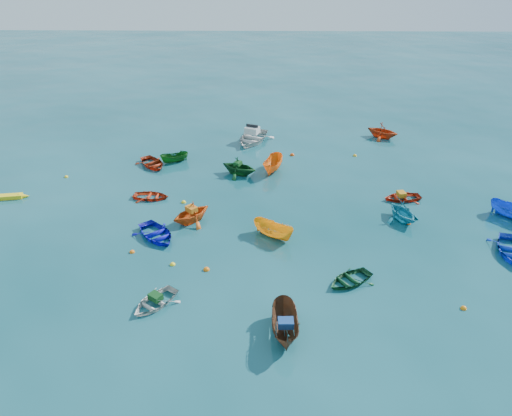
{
  "coord_description": "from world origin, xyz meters",
  "views": [
    {
      "loc": [
        0.52,
        -25.11,
        16.9
      ],
      "look_at": [
        0.0,
        5.0,
        0.4
      ],
      "focal_mm": 35.0,
      "sensor_mm": 36.0,
      "label": 1
    }
  ],
  "objects_px": {
    "dinghy_blue_sw": "(157,237)",
    "dinghy_blue_se": "(511,253)",
    "kayak_yellow": "(0,199)",
    "motorboat_white": "(252,141)",
    "dinghy_white_near": "(155,304)"
  },
  "relations": [
    {
      "from": "dinghy_blue_sw",
      "to": "dinghy_blue_se",
      "type": "height_order",
      "value": "dinghy_blue_se"
    },
    {
      "from": "dinghy_blue_sw",
      "to": "motorboat_white",
      "type": "bearing_deg",
      "value": 33.6
    },
    {
      "from": "dinghy_white_near",
      "to": "motorboat_white",
      "type": "bearing_deg",
      "value": 115.07
    },
    {
      "from": "dinghy_blue_se",
      "to": "motorboat_white",
      "type": "relative_size",
      "value": 0.78
    },
    {
      "from": "kayak_yellow",
      "to": "dinghy_blue_se",
      "type": "bearing_deg",
      "value": -110.6
    },
    {
      "from": "dinghy_blue_sw",
      "to": "dinghy_white_near",
      "type": "relative_size",
      "value": 1.23
    },
    {
      "from": "dinghy_white_near",
      "to": "motorboat_white",
      "type": "xyz_separation_m",
      "value": [
        4.52,
        23.51,
        0.0
      ]
    },
    {
      "from": "dinghy_blue_sw",
      "to": "motorboat_white",
      "type": "height_order",
      "value": "motorboat_white"
    },
    {
      "from": "dinghy_blue_sw",
      "to": "dinghy_blue_se",
      "type": "bearing_deg",
      "value": -41.65
    },
    {
      "from": "dinghy_blue_sw",
      "to": "dinghy_white_near",
      "type": "distance_m",
      "value": 6.68
    },
    {
      "from": "kayak_yellow",
      "to": "dinghy_blue_sw",
      "type": "bearing_deg",
      "value": -121.82
    },
    {
      "from": "dinghy_blue_sw",
      "to": "kayak_yellow",
      "type": "height_order",
      "value": "dinghy_blue_sw"
    },
    {
      "from": "dinghy_blue_sw",
      "to": "motorboat_white",
      "type": "xyz_separation_m",
      "value": [
        5.69,
        16.93,
        0.0
      ]
    },
    {
      "from": "dinghy_blue_se",
      "to": "motorboat_white",
      "type": "distance_m",
      "value": 24.44
    },
    {
      "from": "kayak_yellow",
      "to": "dinghy_white_near",
      "type": "bearing_deg",
      "value": -140.27
    }
  ]
}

